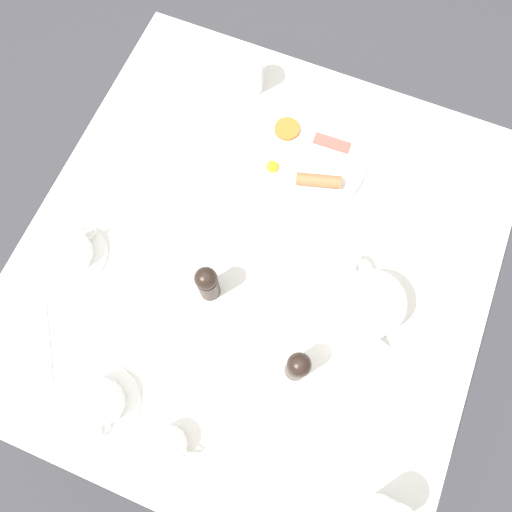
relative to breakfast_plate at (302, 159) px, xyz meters
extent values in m
plane|color=#333338|center=(-0.01, -0.26, -0.77)|extent=(8.00, 8.00, 0.00)
cube|color=silver|center=(-0.01, -0.26, -0.02)|extent=(0.99, 1.06, 0.03)
cylinder|color=brown|center=(-0.45, -0.74, -0.41)|extent=(0.04, 0.04, 0.73)
cylinder|color=brown|center=(-0.45, 0.21, -0.41)|extent=(0.04, 0.04, 0.73)
cylinder|color=brown|center=(0.44, 0.21, -0.41)|extent=(0.04, 0.04, 0.73)
cylinder|color=white|center=(0.00, 0.00, 0.00)|extent=(0.30, 0.30, 0.01)
cylinder|color=white|center=(-0.05, -0.05, 0.01)|extent=(0.07, 0.07, 0.00)
sphere|color=yellow|center=(-0.05, -0.05, 0.02)|extent=(0.03, 0.03, 0.03)
cylinder|color=brown|center=(0.06, -0.05, 0.02)|extent=(0.10, 0.06, 0.03)
cube|color=#B74C42|center=(0.05, 0.06, 0.01)|extent=(0.09, 0.03, 0.01)
cylinder|color=#D16023|center=(-0.06, 0.06, 0.01)|extent=(0.06, 0.06, 0.01)
cylinder|color=white|center=(0.24, -0.29, 0.04)|extent=(0.13, 0.13, 0.11)
cylinder|color=white|center=(0.24, -0.29, 0.10)|extent=(0.09, 0.09, 0.01)
sphere|color=white|center=(0.24, -0.29, 0.11)|extent=(0.02, 0.02, 0.02)
cone|color=white|center=(0.29, -0.36, 0.06)|extent=(0.05, 0.06, 0.05)
torus|color=white|center=(0.21, -0.23, 0.04)|extent=(0.05, 0.08, 0.08)
cylinder|color=white|center=(-0.38, -0.40, 0.00)|extent=(0.15, 0.15, 0.01)
cylinder|color=white|center=(-0.38, -0.40, 0.03)|extent=(0.09, 0.09, 0.05)
cylinder|color=brown|center=(-0.38, -0.40, 0.02)|extent=(0.08, 0.08, 0.04)
torus|color=white|center=(-0.36, -0.36, 0.03)|extent=(0.02, 0.04, 0.04)
cylinder|color=white|center=(-0.17, -0.65, 0.00)|extent=(0.15, 0.15, 0.01)
cylinder|color=white|center=(-0.17, -0.65, 0.03)|extent=(0.09, 0.09, 0.05)
cylinder|color=brown|center=(-0.17, -0.65, 0.02)|extent=(0.08, 0.08, 0.04)
torus|color=white|center=(-0.15, -0.70, 0.03)|extent=(0.02, 0.04, 0.04)
cylinder|color=white|center=(-0.19, 0.14, 0.05)|extent=(0.07, 0.07, 0.11)
cylinder|color=white|center=(-0.02, -0.67, 0.02)|extent=(0.07, 0.07, 0.05)
torus|color=white|center=(0.02, -0.67, 0.02)|extent=(0.04, 0.01, 0.04)
cylinder|color=black|center=(0.16, -0.45, 0.03)|extent=(0.04, 0.04, 0.08)
sphere|color=black|center=(0.16, -0.45, 0.09)|extent=(0.05, 0.05, 0.05)
cylinder|color=black|center=(-0.07, -0.37, 0.03)|extent=(0.04, 0.04, 0.08)
sphere|color=black|center=(-0.07, -0.37, 0.09)|extent=(0.05, 0.05, 0.05)
cube|color=white|center=(-0.31, -0.06, 0.00)|extent=(0.20, 0.19, 0.01)
cube|color=silver|center=(-0.05, -0.50, -0.01)|extent=(0.18, 0.06, 0.00)
cube|color=silver|center=(0.35, 0.07, -0.01)|extent=(0.06, 0.22, 0.00)
cube|color=silver|center=(0.15, -0.61, -0.01)|extent=(0.12, 0.12, 0.00)
cube|color=silver|center=(-0.34, -0.59, -0.01)|extent=(0.11, 0.15, 0.00)
camera|label=1|loc=(0.12, -0.57, 1.02)|focal=35.00mm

